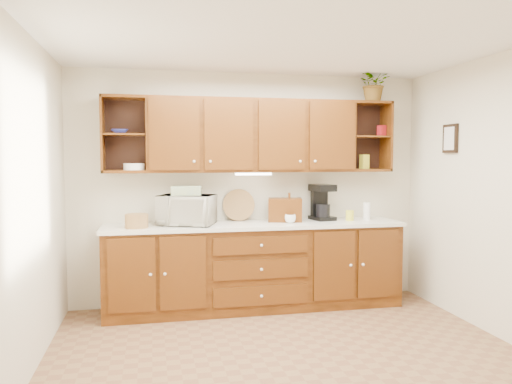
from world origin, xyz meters
name	(u,v)px	position (x,y,z in m)	size (l,w,h in m)	color
floor	(291,360)	(0.00, 0.00, 0.00)	(4.00, 4.00, 0.00)	brown
ceiling	(293,36)	(0.00, 0.00, 2.60)	(4.00, 4.00, 0.00)	white
back_wall	(250,188)	(0.00, 1.75, 1.30)	(4.00, 4.00, 0.00)	beige
left_wall	(23,207)	(-2.00, 0.00, 1.30)	(3.50, 3.50, 0.00)	beige
right_wall	(510,198)	(2.00, 0.00, 1.30)	(3.50, 3.50, 0.00)	beige
base_cabinets	(255,267)	(0.00, 1.45, 0.45)	(3.20, 0.60, 0.90)	#311705
countertop	(255,225)	(0.00, 1.44, 0.92)	(3.24, 0.64, 0.04)	silver
upper_cabinets	(253,136)	(0.01, 1.59, 1.89)	(3.20, 0.33, 0.80)	#311705
undercabinet_light	(253,174)	(0.00, 1.53, 1.47)	(0.40, 0.05, 0.03)	white
framed_picture	(450,139)	(1.98, 0.90, 1.85)	(0.03, 0.24, 0.30)	black
wicker_basket	(137,221)	(-1.25, 1.33, 1.01)	(0.23, 0.23, 0.14)	olive
microwave	(187,210)	(-0.74, 1.45, 1.10)	(0.57, 0.39, 0.32)	beige
towel_stack	(186,191)	(-0.74, 1.45, 1.30)	(0.31, 0.23, 0.09)	#EDE46F
wine_bottle	(196,211)	(-0.64, 1.47, 1.09)	(0.07, 0.07, 0.29)	black
woven_tray	(239,220)	(-0.14, 1.69, 0.95)	(0.36, 0.36, 0.02)	olive
bread_box	(285,210)	(0.36, 1.52, 1.07)	(0.37, 0.23, 0.26)	#311705
mug_tree	(289,217)	(0.39, 1.45, 0.99)	(0.30, 0.30, 0.33)	#311705
canister_red	(284,215)	(0.34, 1.51, 1.01)	(0.11, 0.11, 0.14)	#A5181E
canister_white	(367,211)	(1.30, 1.45, 1.04)	(0.08, 0.08, 0.20)	white
canister_yellow	(350,215)	(1.09, 1.44, 1.00)	(0.09, 0.09, 0.12)	gold
coffee_maker	(322,203)	(0.80, 1.58, 1.13)	(0.27, 0.32, 0.41)	black
bowl_stack	(120,131)	(-1.41, 1.56, 1.92)	(0.18, 0.18, 0.04)	navy
plate_stack	(134,167)	(-1.27, 1.55, 1.56)	(0.22, 0.22, 0.07)	white
pantry_box_yellow	(364,162)	(1.32, 1.58, 1.60)	(0.09, 0.07, 0.16)	gold
pantry_box_red	(382,131)	(1.52, 1.56, 1.96)	(0.08, 0.07, 0.12)	#A5181E
potted_plant	(374,84)	(1.41, 1.54, 2.49)	(0.37, 0.32, 0.41)	#999999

